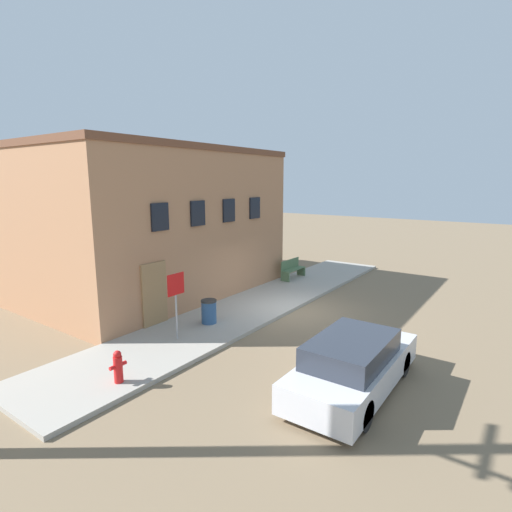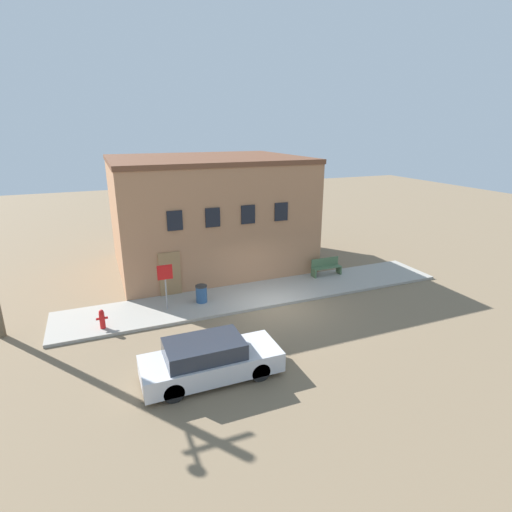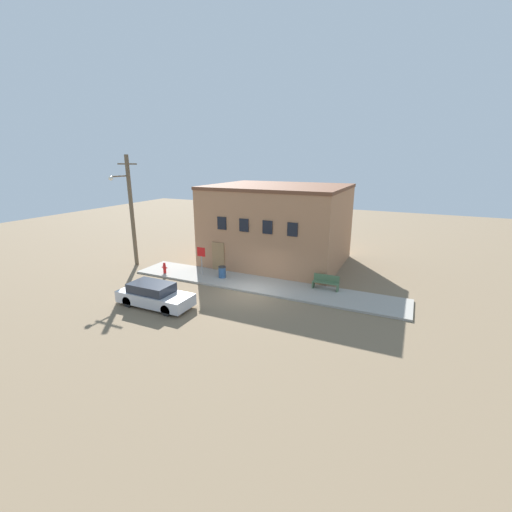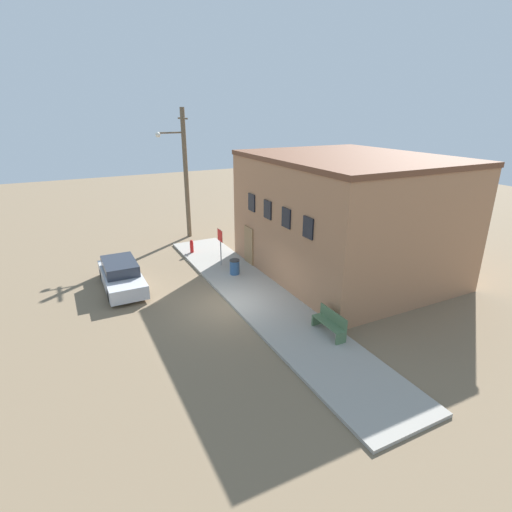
% 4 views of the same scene
% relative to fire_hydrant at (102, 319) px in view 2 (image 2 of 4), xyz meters
% --- Properties ---
extents(ground_plane, '(80.00, 80.00, 0.00)m').
position_rel_fire_hydrant_xyz_m(ground_plane, '(7.14, -0.59, -0.52)').
color(ground_plane, '#7A664C').
extents(sidewalk, '(18.45, 2.93, 0.12)m').
position_rel_fire_hydrant_xyz_m(sidewalk, '(7.14, 0.87, -0.46)').
color(sidewalk, '#9E998E').
rests_on(sidewalk, ground).
extents(brick_building, '(10.17, 8.31, 6.12)m').
position_rel_fire_hydrant_xyz_m(brick_building, '(6.14, 6.43, 2.54)').
color(brick_building, '#A87551').
rests_on(brick_building, ground).
extents(fire_hydrant, '(0.44, 0.21, 0.79)m').
position_rel_fire_hydrant_xyz_m(fire_hydrant, '(0.00, 0.00, 0.00)').
color(fire_hydrant, red).
rests_on(fire_hydrant, sidewalk).
extents(stop_sign, '(0.64, 0.06, 2.01)m').
position_rel_fire_hydrant_xyz_m(stop_sign, '(2.66, 0.81, 1.01)').
color(stop_sign, gray).
rests_on(stop_sign, sidewalk).
extents(bench, '(1.63, 0.44, 0.91)m').
position_rel_fire_hydrant_xyz_m(bench, '(11.25, 1.83, 0.05)').
color(bench, '#4C6B47').
rests_on(bench, sidewalk).
extents(trash_bin, '(0.52, 0.52, 0.79)m').
position_rel_fire_hydrant_xyz_m(trash_bin, '(4.23, 0.95, 0.00)').
color(trash_bin, '#2D517F').
rests_on(trash_bin, sidewalk).
extents(parked_car, '(4.39, 1.70, 1.33)m').
position_rel_fire_hydrant_xyz_m(parked_car, '(3.04, -4.55, 0.12)').
color(parked_car, black).
rests_on(parked_car, ground).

